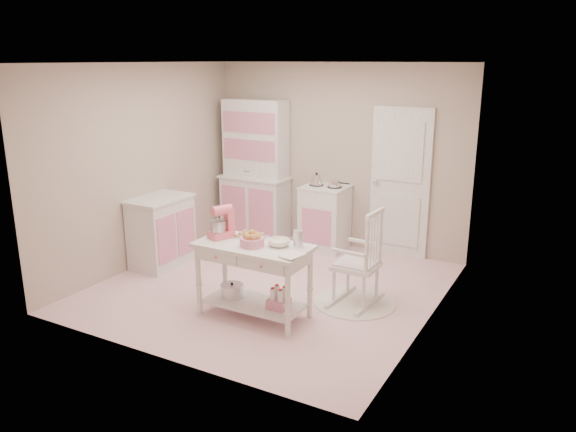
{
  "coord_description": "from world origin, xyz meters",
  "views": [
    {
      "loc": [
        3.21,
        -5.37,
        2.64
      ],
      "look_at": [
        0.38,
        -0.24,
        1.0
      ],
      "focal_mm": 35.0,
      "sensor_mm": 36.0,
      "label": 1
    }
  ],
  "objects_px": {
    "stove": "(325,218)",
    "rocking_chair": "(356,257)",
    "hutch": "(255,169)",
    "work_table": "(254,280)",
    "base_cabinet": "(161,232)",
    "stand_mixer": "(220,222)",
    "bread_basket": "(252,242)"
  },
  "relations": [
    {
      "from": "rocking_chair",
      "to": "stand_mixer",
      "type": "relative_size",
      "value": 3.24
    },
    {
      "from": "base_cabinet",
      "to": "stand_mixer",
      "type": "relative_size",
      "value": 2.71
    },
    {
      "from": "hutch",
      "to": "rocking_chair",
      "type": "distance_m",
      "value": 2.84
    },
    {
      "from": "hutch",
      "to": "bread_basket",
      "type": "xyz_separation_m",
      "value": [
        1.51,
        -2.45,
        -0.19
      ]
    },
    {
      "from": "rocking_chair",
      "to": "bread_basket",
      "type": "height_order",
      "value": "rocking_chair"
    },
    {
      "from": "hutch",
      "to": "bread_basket",
      "type": "distance_m",
      "value": 2.89
    },
    {
      "from": "base_cabinet",
      "to": "rocking_chair",
      "type": "relative_size",
      "value": 0.84
    },
    {
      "from": "stove",
      "to": "rocking_chair",
      "type": "xyz_separation_m",
      "value": [
        1.11,
        -1.54,
        0.09
      ]
    },
    {
      "from": "hutch",
      "to": "work_table",
      "type": "distance_m",
      "value": 2.9
    },
    {
      "from": "base_cabinet",
      "to": "rocking_chair",
      "type": "xyz_separation_m",
      "value": [
        2.69,
        0.1,
        0.09
      ]
    },
    {
      "from": "work_table",
      "to": "stand_mixer",
      "type": "relative_size",
      "value": 3.53
    },
    {
      "from": "stove",
      "to": "stand_mixer",
      "type": "xyz_separation_m",
      "value": [
        -0.13,
        -2.33,
        0.51
      ]
    },
    {
      "from": "hutch",
      "to": "rocking_chair",
      "type": "relative_size",
      "value": 1.89
    },
    {
      "from": "hutch",
      "to": "stove",
      "type": "xyz_separation_m",
      "value": [
        1.2,
        -0.05,
        -0.58
      ]
    },
    {
      "from": "hutch",
      "to": "stand_mixer",
      "type": "relative_size",
      "value": 6.12
    },
    {
      "from": "base_cabinet",
      "to": "bread_basket",
      "type": "distance_m",
      "value": 2.08
    },
    {
      "from": "rocking_chair",
      "to": "stand_mixer",
      "type": "distance_m",
      "value": 1.53
    },
    {
      "from": "hutch",
      "to": "bread_basket",
      "type": "height_order",
      "value": "hutch"
    },
    {
      "from": "hutch",
      "to": "stove",
      "type": "bearing_deg",
      "value": -2.39
    },
    {
      "from": "stove",
      "to": "stand_mixer",
      "type": "height_order",
      "value": "stand_mixer"
    },
    {
      "from": "work_table",
      "to": "rocking_chair",
      "type": "bearing_deg",
      "value": 44.92
    },
    {
      "from": "stand_mixer",
      "to": "base_cabinet",
      "type": "bearing_deg",
      "value": 178.85
    },
    {
      "from": "hutch",
      "to": "bread_basket",
      "type": "bearing_deg",
      "value": -58.42
    },
    {
      "from": "stove",
      "to": "stand_mixer",
      "type": "relative_size",
      "value": 2.71
    },
    {
      "from": "stove",
      "to": "bread_basket",
      "type": "relative_size",
      "value": 3.68
    },
    {
      "from": "hutch",
      "to": "stand_mixer",
      "type": "bearing_deg",
      "value": -65.85
    },
    {
      "from": "rocking_chair",
      "to": "hutch",
      "type": "bearing_deg",
      "value": 149.65
    },
    {
      "from": "base_cabinet",
      "to": "stand_mixer",
      "type": "distance_m",
      "value": 1.69
    },
    {
      "from": "work_table",
      "to": "base_cabinet",
      "type": "bearing_deg",
      "value": 159.23
    },
    {
      "from": "work_table",
      "to": "bread_basket",
      "type": "relative_size",
      "value": 4.8
    },
    {
      "from": "bread_basket",
      "to": "stand_mixer",
      "type": "bearing_deg",
      "value": 170.96
    },
    {
      "from": "hutch",
      "to": "work_table",
      "type": "xyz_separation_m",
      "value": [
        1.49,
        -2.4,
        -0.64
      ]
    }
  ]
}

